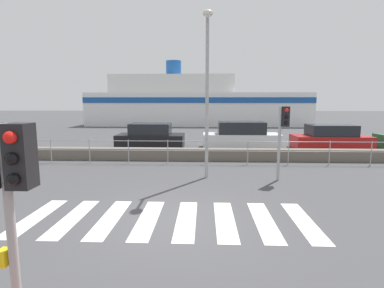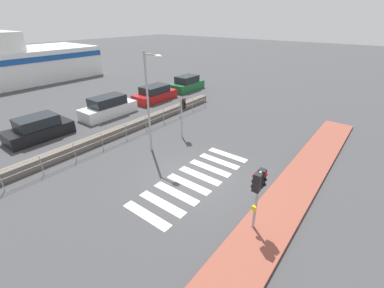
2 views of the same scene
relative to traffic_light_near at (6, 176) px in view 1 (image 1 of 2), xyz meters
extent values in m
plane|color=#424244|center=(1.34, 3.68, -1.96)|extent=(160.00, 160.00, 0.00)
cube|color=silver|center=(-1.93, 3.68, -1.96)|extent=(0.45, 2.40, 0.01)
cube|color=silver|center=(-1.03, 3.68, -1.96)|extent=(0.45, 2.40, 0.01)
cube|color=silver|center=(-0.13, 3.68, -1.96)|extent=(0.45, 2.40, 0.01)
cube|color=silver|center=(0.77, 3.68, -1.96)|extent=(0.45, 2.40, 0.01)
cube|color=silver|center=(1.67, 3.68, -1.96)|extent=(0.45, 2.40, 0.01)
cube|color=silver|center=(2.57, 3.68, -1.96)|extent=(0.45, 2.40, 0.01)
cube|color=silver|center=(3.47, 3.68, -1.96)|extent=(0.45, 2.40, 0.01)
cube|color=silver|center=(4.37, 3.68, -1.96)|extent=(0.45, 2.40, 0.01)
cube|color=#6B6056|center=(1.34, 10.85, -1.69)|extent=(21.43, 0.55, 0.54)
cylinder|color=#9EA0A3|center=(1.34, 9.98, -0.95)|extent=(19.29, 0.03, 0.03)
cylinder|color=#9EA0A3|center=(1.34, 9.98, -1.38)|extent=(19.29, 0.03, 0.03)
cylinder|color=#9EA0A3|center=(-6.55, 9.98, -1.43)|extent=(0.04, 0.04, 1.06)
cylinder|color=#9EA0A3|center=(-4.79, 9.98, -1.43)|extent=(0.04, 0.04, 1.06)
cylinder|color=#9EA0A3|center=(-3.04, 9.98, -1.43)|extent=(0.04, 0.04, 1.06)
cylinder|color=#9EA0A3|center=(-1.29, 9.98, -1.43)|extent=(0.04, 0.04, 1.06)
cylinder|color=#9EA0A3|center=(0.47, 9.98, -1.43)|extent=(0.04, 0.04, 1.06)
cylinder|color=#9EA0A3|center=(2.22, 9.98, -1.43)|extent=(0.04, 0.04, 1.06)
cylinder|color=#9EA0A3|center=(3.98, 9.98, -1.43)|extent=(0.04, 0.04, 1.06)
cylinder|color=#9EA0A3|center=(5.73, 9.98, -1.43)|extent=(0.04, 0.04, 1.06)
cylinder|color=#9EA0A3|center=(7.48, 9.98, -1.43)|extent=(0.04, 0.04, 1.06)
cylinder|color=#9EA0A3|center=(9.24, 9.98, -1.43)|extent=(0.04, 0.04, 1.06)
cylinder|color=#9EA0A3|center=(0.00, 0.00, -0.70)|extent=(0.10, 0.10, 2.52)
sphere|color=black|center=(-0.17, 0.14, 0.01)|extent=(0.13, 0.13, 0.13)
cube|color=black|center=(0.17, 0.00, 0.22)|extent=(0.24, 0.24, 0.68)
sphere|color=red|center=(0.17, -0.14, 0.43)|extent=(0.13, 0.13, 0.13)
sphere|color=black|center=(0.17, -0.14, 0.22)|extent=(0.13, 0.13, 0.13)
sphere|color=black|center=(0.17, -0.14, 0.01)|extent=(0.13, 0.13, 0.13)
cube|color=yellow|center=(-0.11, 0.00, -0.91)|extent=(0.10, 0.14, 0.18)
cylinder|color=#9EA0A3|center=(4.65, 7.32, -0.68)|extent=(0.10, 0.10, 2.57)
cube|color=black|center=(4.82, 7.32, 0.27)|extent=(0.24, 0.24, 0.68)
sphere|color=red|center=(4.82, 7.18, 0.48)|extent=(0.13, 0.13, 0.13)
sphere|color=black|center=(4.82, 7.18, 0.27)|extent=(0.13, 0.13, 0.13)
sphere|color=black|center=(4.82, 7.18, 0.06)|extent=(0.13, 0.13, 0.13)
cylinder|color=#9EA0A3|center=(2.16, 7.61, 0.84)|extent=(0.12, 0.12, 5.59)
cylinder|color=#9EA0A3|center=(2.16, 7.11, 3.48)|extent=(0.07, 1.00, 0.07)
ellipsoid|color=silver|center=(2.16, 6.61, 3.43)|extent=(0.32, 0.42, 0.19)
cube|color=white|center=(1.34, 33.28, -0.13)|extent=(24.67, 8.74, 3.65)
cube|color=white|center=(-1.62, 33.28, 2.70)|extent=(13.82, 6.99, 2.01)
cube|color=#194C99|center=(1.34, 28.89, 0.89)|extent=(24.67, 0.08, 0.58)
cylinder|color=#194C99|center=(-1.62, 33.28, 4.60)|extent=(1.80, 1.80, 1.80)
cube|color=black|center=(-1.11, 14.57, -1.56)|extent=(3.92, 1.87, 0.79)
cube|color=#1E2328|center=(-1.11, 14.57, -0.84)|extent=(2.35, 1.65, 0.65)
cube|color=silver|center=(4.24, 14.57, -1.53)|extent=(4.45, 1.75, 0.86)
cube|color=#1E2328|center=(4.24, 14.57, -0.75)|extent=(2.67, 1.54, 0.70)
cube|color=#B21919|center=(9.39, 14.57, -1.58)|extent=(4.25, 1.85, 0.77)
cube|color=#1E2328|center=(9.39, 14.57, -0.88)|extent=(2.55, 1.63, 0.63)
camera|label=1|loc=(2.07, -2.97, 0.78)|focal=28.00mm
camera|label=2|loc=(-7.06, -2.61, 5.18)|focal=24.00mm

